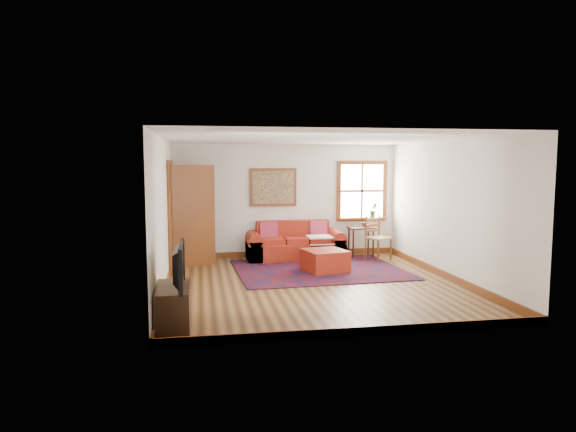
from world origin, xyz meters
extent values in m
plane|color=#3E2510|center=(0.00, 0.00, 0.00)|extent=(5.50, 5.50, 0.00)
cube|color=silver|center=(0.00, 2.75, 1.25)|extent=(5.00, 0.04, 2.50)
cube|color=silver|center=(0.00, -2.75, 1.25)|extent=(5.00, 0.04, 2.50)
cube|color=silver|center=(-2.50, 0.00, 1.25)|extent=(0.04, 5.50, 2.50)
cube|color=silver|center=(2.50, 0.00, 1.25)|extent=(0.04, 5.50, 2.50)
cube|color=white|center=(0.00, 0.00, 2.50)|extent=(5.00, 5.50, 0.04)
cube|color=brown|center=(0.00, 2.73, 0.06)|extent=(5.00, 0.03, 0.12)
cube|color=brown|center=(-2.48, 0.00, 0.06)|extent=(0.03, 5.50, 0.12)
cube|color=brown|center=(2.48, 0.00, 0.06)|extent=(0.03, 5.50, 0.12)
cube|color=white|center=(1.75, 2.73, 1.45)|extent=(1.00, 0.02, 1.20)
cube|color=brown|center=(1.75, 2.72, 2.09)|extent=(1.18, 0.06, 0.09)
cube|color=brown|center=(1.75, 2.72, 0.80)|extent=(1.18, 0.06, 0.09)
cube|color=brown|center=(1.21, 2.72, 1.45)|extent=(0.09, 0.06, 1.20)
cube|color=brown|center=(2.29, 2.72, 1.45)|extent=(0.09, 0.06, 1.20)
cube|color=brown|center=(1.75, 2.72, 1.45)|extent=(1.00, 0.04, 0.05)
cube|color=brown|center=(1.75, 2.65, 0.83)|extent=(1.15, 0.20, 0.04)
imported|color=#2E6D26|center=(2.00, 2.63, 1.01)|extent=(0.18, 0.15, 0.33)
cube|color=black|center=(-2.49, 1.60, 1.02)|extent=(0.02, 0.90, 2.05)
cube|color=brown|center=(-2.46, 1.11, 1.02)|extent=(0.06, 0.09, 2.05)
cube|color=brown|center=(-2.46, 2.10, 1.02)|extent=(0.06, 0.09, 2.05)
cube|color=brown|center=(-2.46, 1.60, 2.09)|extent=(0.06, 1.08, 0.09)
cube|color=brown|center=(-2.04, 1.90, 1.02)|extent=(0.86, 0.35, 2.05)
cube|color=silver|center=(-2.04, 1.90, 1.13)|extent=(0.56, 0.22, 1.33)
cube|color=brown|center=(-0.30, 2.73, 1.55)|extent=(1.05, 0.04, 0.85)
cube|color=tan|center=(-0.30, 2.69, 1.55)|extent=(0.92, 0.03, 0.72)
cube|color=#520B0F|center=(0.37, 1.09, 0.01)|extent=(3.34, 2.73, 0.02)
cube|color=maroon|center=(0.12, 2.29, 0.18)|extent=(2.09, 0.86, 0.36)
cube|color=maroon|center=(0.12, 2.60, 0.59)|extent=(1.62, 0.24, 0.45)
cube|color=maroon|center=(-0.78, 2.29, 0.23)|extent=(0.29, 0.86, 0.45)
cube|color=maroon|center=(1.02, 2.29, 0.23)|extent=(0.29, 0.86, 0.45)
cube|color=red|center=(-0.44, 2.45, 0.62)|extent=(0.38, 0.19, 0.40)
cube|color=red|center=(0.67, 2.45, 0.62)|extent=(0.38, 0.19, 0.40)
cube|color=silver|center=(0.62, 2.12, 0.50)|extent=(0.53, 0.47, 0.04)
cube|color=maroon|center=(0.45, 0.93, 0.21)|extent=(0.89, 0.89, 0.42)
cube|color=black|center=(1.62, 2.34, 0.65)|extent=(0.56, 0.42, 0.04)
cylinder|color=black|center=(1.39, 2.17, 0.32)|extent=(0.04, 0.04, 0.63)
cylinder|color=black|center=(1.85, 2.17, 0.32)|extent=(0.04, 0.04, 0.63)
cylinder|color=black|center=(1.39, 2.51, 0.32)|extent=(0.04, 0.04, 0.63)
cylinder|color=black|center=(1.85, 2.51, 0.32)|extent=(0.04, 0.04, 0.63)
cube|color=tan|center=(1.88, 1.92, 0.48)|extent=(0.58, 0.57, 0.04)
cylinder|color=brown|center=(1.78, 1.68, 0.23)|extent=(0.04, 0.04, 0.46)
cylinder|color=brown|center=(2.13, 1.84, 0.23)|extent=(0.04, 0.04, 0.46)
cylinder|color=brown|center=(1.63, 2.01, 0.48)|extent=(0.04, 0.04, 0.96)
cylinder|color=brown|center=(1.98, 2.17, 0.48)|extent=(0.04, 0.04, 0.96)
cube|color=brown|center=(1.80, 2.09, 0.74)|extent=(0.36, 0.19, 0.29)
cube|color=black|center=(-2.27, -1.94, 0.26)|extent=(0.43, 0.95, 0.52)
imported|color=black|center=(-2.25, -2.01, 0.80)|extent=(0.13, 0.98, 0.56)
cylinder|color=silver|center=(-2.22, -1.51, 0.61)|extent=(0.12, 0.12, 0.18)
cylinder|color=#FFA53F|center=(-2.22, -1.51, 0.58)|extent=(0.07, 0.07, 0.12)
camera|label=1|loc=(-1.92, -8.53, 2.10)|focal=32.00mm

